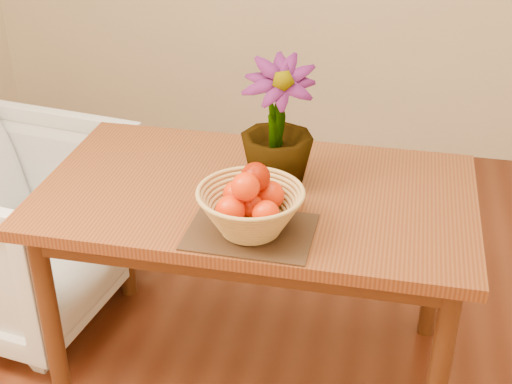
% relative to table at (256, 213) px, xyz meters
% --- Properties ---
extents(table, '(1.40, 0.80, 0.75)m').
position_rel_table_xyz_m(table, '(0.00, 0.00, 0.00)').
color(table, brown).
rests_on(table, floor).
extents(placemat, '(0.37, 0.28, 0.01)m').
position_rel_table_xyz_m(placemat, '(0.04, -0.25, 0.09)').
color(placemat, '#3B2515').
rests_on(placemat, table).
extents(wicker_basket, '(0.31, 0.31, 0.13)m').
position_rel_table_xyz_m(wicker_basket, '(0.04, -0.25, 0.16)').
color(wicker_basket, tan).
rests_on(wicker_basket, placemat).
extents(orange_pile, '(0.18, 0.19, 0.15)m').
position_rel_table_xyz_m(orange_pile, '(0.04, -0.25, 0.22)').
color(orange_pile, red).
rests_on(orange_pile, wicker_basket).
extents(potted_plant, '(0.26, 0.26, 0.42)m').
position_rel_table_xyz_m(potted_plant, '(0.06, 0.06, 0.30)').
color(potted_plant, '#1D4914').
rests_on(potted_plant, table).
extents(armchair, '(0.85, 0.90, 0.82)m').
position_rel_table_xyz_m(armchair, '(-1.02, 0.16, -0.25)').
color(armchair, '#88715E').
rests_on(armchair, floor).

